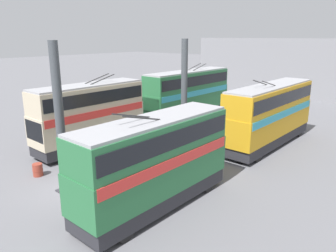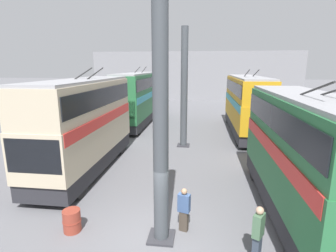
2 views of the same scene
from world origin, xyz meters
name	(u,v)px [view 2 (image 2 of 2)]	position (x,y,z in m)	size (l,w,h in m)	color
ground_plane	(162,237)	(0.00, 0.00, 0.00)	(240.00, 240.00, 0.00)	slate
depot_back_wall	(195,76)	(38.26, 0.00, 4.16)	(0.50, 36.00, 8.32)	gray
support_column_near	(161,122)	(-0.04, 0.00, 4.11)	(0.89, 0.89, 8.47)	#42474C
support_column_far	(184,91)	(10.85, 0.00, 4.11)	(0.89, 0.89, 8.47)	#42474C
bus_left_near	(304,149)	(2.08, -5.14, 2.73)	(9.32, 2.54, 5.41)	black
bus_left_far	(246,101)	(15.47, -5.14, 2.83)	(11.15, 2.54, 5.58)	black
bus_right_near	(84,120)	(5.50, 5.14, 2.92)	(9.21, 2.54, 5.74)	black
bus_right_mid	(138,95)	(18.03, 5.14, 2.94)	(11.46, 2.54, 5.78)	black
person_by_left_row	(258,233)	(-0.74, -3.02, 0.96)	(0.48, 0.42, 1.81)	#384251
person_aisle_foreground	(184,209)	(0.50, -0.73, 0.86)	(0.35, 0.47, 1.63)	#473D33
oil_drum	(72,221)	(-0.04, 3.23, 0.41)	(0.65, 0.65, 0.81)	#933828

